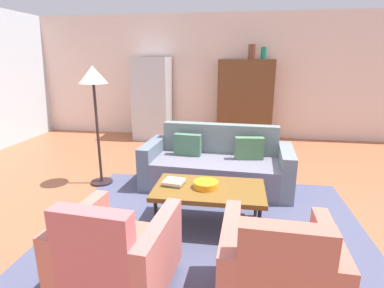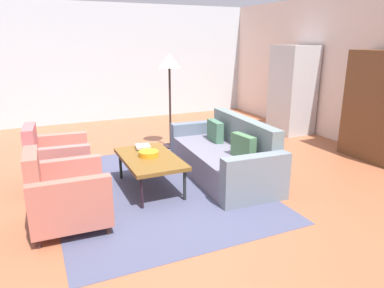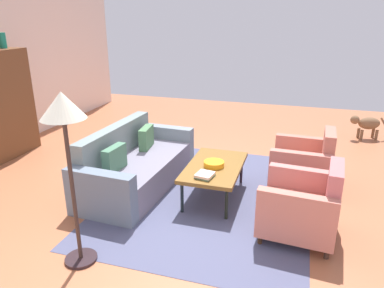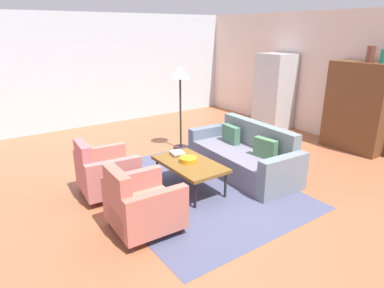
# 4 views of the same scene
# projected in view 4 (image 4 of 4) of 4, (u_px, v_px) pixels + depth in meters

# --- Properties ---
(ground_plane) EXTENTS (11.17, 11.17, 0.00)m
(ground_plane) POSITION_uv_depth(u_px,v_px,m) (213.00, 183.00, 5.54)
(ground_plane) COLOR #A55E3D
(wall_back) EXTENTS (9.31, 0.12, 2.80)m
(wall_back) POSITION_uv_depth(u_px,v_px,m) (354.00, 79.00, 7.14)
(wall_back) COLOR beige
(wall_back) RESTS_ON ground
(wall_left) EXTENTS (0.12, 7.55, 2.80)m
(wall_left) POSITION_uv_depth(u_px,v_px,m) (102.00, 70.00, 8.68)
(wall_left) COLOR silver
(wall_left) RESTS_ON ground
(area_rug) EXTENTS (3.40, 2.60, 0.01)m
(area_rug) POSITION_uv_depth(u_px,v_px,m) (192.00, 188.00, 5.37)
(area_rug) COLOR #4C4F6D
(area_rug) RESTS_ON ground
(couch) EXTENTS (2.15, 1.02, 0.86)m
(couch) POSITION_uv_depth(u_px,v_px,m) (245.00, 157.00, 5.90)
(couch) COLOR slate
(couch) RESTS_ON ground
(coffee_table) EXTENTS (1.20, 0.70, 0.46)m
(coffee_table) POSITION_uv_depth(u_px,v_px,m) (190.00, 165.00, 5.21)
(coffee_table) COLOR black
(coffee_table) RESTS_ON ground
(armchair_left) EXTENTS (0.87, 0.87, 0.88)m
(armchair_left) POSITION_uv_depth(u_px,v_px,m) (103.00, 174.00, 5.07)
(armchair_left) COLOR #362112
(armchair_left) RESTS_ON ground
(armchair_right) EXTENTS (0.83, 0.83, 0.88)m
(armchair_right) POSITION_uv_depth(u_px,v_px,m) (140.00, 206.00, 4.14)
(armchair_right) COLOR #352222
(armchair_right) RESTS_ON ground
(fruit_bowl) EXTENTS (0.27, 0.27, 0.07)m
(fruit_bowl) POSITION_uv_depth(u_px,v_px,m) (188.00, 160.00, 5.22)
(fruit_bowl) COLOR orange
(fruit_bowl) RESTS_ON coffee_table
(book_stack) EXTENTS (0.24, 0.24, 0.05)m
(book_stack) POSITION_uv_depth(u_px,v_px,m) (177.00, 153.00, 5.51)
(book_stack) COLOR #527355
(book_stack) RESTS_ON coffee_table
(cabinet) EXTENTS (1.20, 0.51, 1.80)m
(cabinet) POSITION_uv_depth(u_px,v_px,m) (357.00, 107.00, 6.84)
(cabinet) COLOR brown
(cabinet) RESTS_ON ground
(vase_tall) EXTENTS (0.16, 0.16, 0.31)m
(vase_tall) POSITION_uv_depth(u_px,v_px,m) (371.00, 54.00, 6.42)
(vase_tall) COLOR brown
(vase_tall) RESTS_ON cabinet
(vase_round) EXTENTS (0.12, 0.12, 0.25)m
(vase_round) POSITION_uv_depth(u_px,v_px,m) (384.00, 56.00, 6.23)
(vase_round) COLOR #177C61
(vase_round) RESTS_ON cabinet
(refrigerator) EXTENTS (0.80, 0.73, 1.85)m
(refrigerator) POSITION_uv_depth(u_px,v_px,m) (274.00, 92.00, 8.40)
(refrigerator) COLOR #B7BABF
(refrigerator) RESTS_ON ground
(floor_lamp) EXTENTS (0.40, 0.40, 1.72)m
(floor_lamp) POSITION_uv_depth(u_px,v_px,m) (180.00, 80.00, 6.73)
(floor_lamp) COLOR black
(floor_lamp) RESTS_ON ground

